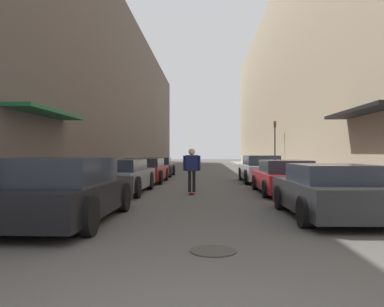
{
  "coord_description": "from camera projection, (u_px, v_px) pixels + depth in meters",
  "views": [
    {
      "loc": [
        0.11,
        -2.74,
        1.48
      ],
      "look_at": [
        -0.41,
        11.25,
        1.46
      ],
      "focal_mm": 35.0,
      "sensor_mm": 36.0,
      "label": 1
    }
  ],
  "objects": [
    {
      "name": "ground",
      "position": [
        204.0,
        174.0,
        26.08
      ],
      "size": [
        128.42,
        128.42,
        0.0
      ],
      "primitive_type": "plane",
      "color": "#4C4947"
    },
    {
      "name": "curb_strip_left",
      "position": [
        147.0,
        170.0,
        32.09
      ],
      "size": [
        1.8,
        58.37,
        0.12
      ],
      "color": "gray",
      "rests_on": "ground"
    },
    {
      "name": "curb_strip_right",
      "position": [
        262.0,
        170.0,
        31.73
      ],
      "size": [
        1.8,
        58.37,
        0.12
      ],
      "color": "gray",
      "rests_on": "ground"
    },
    {
      "name": "building_row_left",
      "position": [
        114.0,
        96.0,
        32.19
      ],
      "size": [
        4.9,
        58.37,
        12.73
      ],
      "color": "#564C47",
      "rests_on": "ground"
    },
    {
      "name": "building_row_right",
      "position": [
        297.0,
        81.0,
        31.61
      ],
      "size": [
        4.9,
        58.37,
        15.22
      ],
      "color": "tan",
      "rests_on": "ground"
    },
    {
      "name": "parked_car_left_0",
      "position": [
        66.0,
        191.0,
        8.02
      ],
      "size": [
        2.05,
        4.63,
        1.38
      ],
      "color": "black",
      "rests_on": "ground"
    },
    {
      "name": "parked_car_left_1",
      "position": [
        120.0,
        176.0,
        13.68
      ],
      "size": [
        1.94,
        4.8,
        1.25
      ],
      "color": "gray",
      "rests_on": "ground"
    },
    {
      "name": "parked_car_left_2",
      "position": [
        145.0,
        170.0,
        18.84
      ],
      "size": [
        2.04,
        4.18,
        1.22
      ],
      "color": "maroon",
      "rests_on": "ground"
    },
    {
      "name": "parked_car_left_3",
      "position": [
        158.0,
        167.0,
        23.87
      ],
      "size": [
        1.94,
        4.15,
        1.19
      ],
      "color": "#232326",
      "rests_on": "ground"
    },
    {
      "name": "parked_car_right_0",
      "position": [
        329.0,
        192.0,
        8.5
      ],
      "size": [
        1.93,
        3.94,
        1.22
      ],
      "color": "#232326",
      "rests_on": "ground"
    },
    {
      "name": "parked_car_right_1",
      "position": [
        284.0,
        177.0,
        13.58
      ],
      "size": [
        1.9,
        4.33,
        1.22
      ],
      "color": "maroon",
      "rests_on": "ground"
    },
    {
      "name": "parked_car_right_2",
      "position": [
        260.0,
        169.0,
        18.87
      ],
      "size": [
        1.87,
        4.57,
        1.36
      ],
      "color": "#B7B7BC",
      "rests_on": "ground"
    },
    {
      "name": "skateboarder",
      "position": [
        192.0,
        166.0,
        13.52
      ],
      "size": [
        0.63,
        0.78,
        1.64
      ],
      "color": "#B2231E",
      "rests_on": "ground"
    },
    {
      "name": "manhole_cover",
      "position": [
        213.0,
        251.0,
        5.61
      ],
      "size": [
        0.7,
        0.7,
        0.02
      ],
      "color": "#332D28",
      "rests_on": "ground"
    },
    {
      "name": "traffic_light",
      "position": [
        275.0,
        141.0,
        27.43
      ],
      "size": [
        0.16,
        0.22,
        3.7
      ],
      "color": "#2D2D2D",
      "rests_on": "curb_strip_right"
    }
  ]
}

